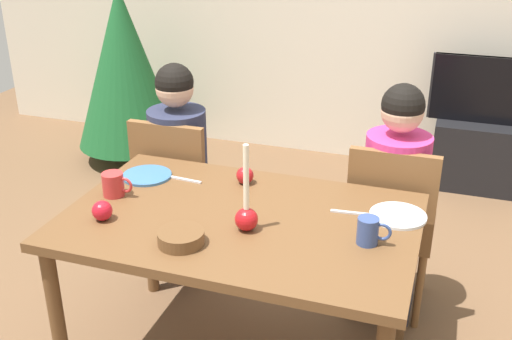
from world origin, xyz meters
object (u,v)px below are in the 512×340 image
object	(u,v)px
tv	(490,90)
apple_by_left_plate	(102,211)
chair_right	(391,220)
apple_near_candle	(245,175)
plate_left	(147,176)
mug_left	(114,184)
christmas_tree	(124,67)
candle_centerpiece	(246,213)
dining_table	(240,235)
person_left_child	(180,175)
tv_stand	(480,154)
mug_right	(369,231)
chair_left	(177,188)
person_right_child	(393,207)
bowl_walnuts	(181,238)
plate_right	(398,216)

from	to	relation	value
tv	apple_by_left_plate	xyz separation A→B (m)	(-1.48, -2.50, 0.08)
chair_right	apple_near_candle	xyz separation A→B (m)	(-0.62, -0.31, 0.28)
plate_left	mug_left	xyz separation A→B (m)	(-0.04, -0.21, 0.05)
christmas_tree	candle_centerpiece	world-z (taller)	christmas_tree
dining_table	person_left_child	bearing A→B (deg)	131.96
tv_stand	mug_right	xyz separation A→B (m)	(-0.46, -2.34, 0.56)
tv_stand	chair_right	bearing A→B (deg)	-104.36
mug_left	mug_right	distance (m)	1.09
tv	mug_left	bearing A→B (deg)	-123.98
plate_left	apple_by_left_plate	xyz separation A→B (m)	(0.03, -0.42, 0.03)
chair_left	mug_right	size ratio (longest dim) A/B	7.11
person_right_child	candle_centerpiece	world-z (taller)	person_right_child
christmas_tree	person_right_child	bearing A→B (deg)	-30.91
bowl_walnuts	plate_right	bearing A→B (deg)	32.31
apple_by_left_plate	plate_left	bearing A→B (deg)	93.78
plate_right	tv	bearing A→B (deg)	79.90
mug_left	bowl_walnuts	size ratio (longest dim) A/B	0.80
candle_centerpiece	person_left_child	bearing A→B (deg)	131.08
person_right_child	mug_left	distance (m)	1.30
christmas_tree	apple_by_left_plate	world-z (taller)	christmas_tree
dining_table	chair_right	bearing A→B (deg)	48.48
chair_left	chair_right	xyz separation A→B (m)	(1.11, 0.00, 0.00)
tv_stand	christmas_tree	bearing A→B (deg)	-172.14
mug_left	mug_right	size ratio (longest dim) A/B	1.09
tv	mug_left	size ratio (longest dim) A/B	5.72
plate_left	mug_right	distance (m)	1.08
dining_table	apple_near_candle	size ratio (longest dim) A/B	18.10
plate_right	bowl_walnuts	bearing A→B (deg)	-147.69
person_left_child	plate_right	world-z (taller)	person_left_child
chair_left	mug_left	bearing A→B (deg)	-89.72
person_left_child	plate_left	bearing A→B (deg)	-84.07
plate_right	bowl_walnuts	world-z (taller)	bowl_walnuts
christmas_tree	mug_right	world-z (taller)	christmas_tree
apple_by_left_plate	candle_centerpiece	bearing A→B (deg)	10.83
chair_right	apple_near_candle	world-z (taller)	chair_right
plate_right	chair_right	bearing A→B (deg)	98.25
chair_left	mug_right	distance (m)	1.30
chair_left	plate_left	xyz separation A→B (m)	(0.04, -0.38, 0.24)
christmas_tree	mug_left	size ratio (longest dim) A/B	10.35
plate_right	christmas_tree	bearing A→B (deg)	142.05
person_left_child	plate_left	size ratio (longest dim) A/B	5.25
person_right_child	tv_stand	xyz separation A→B (m)	(0.43, 1.66, -0.33)
chair_left	apple_by_left_plate	xyz separation A→B (m)	(0.07, -0.80, 0.28)
candle_centerpiece	apple_near_candle	size ratio (longest dim) A/B	4.53
plate_left	apple_by_left_plate	distance (m)	0.42
tv_stand	mug_right	size ratio (longest dim) A/B	5.06
chair_left	apple_near_candle	size ratio (longest dim) A/B	11.64
tv_stand	chair_left	bearing A→B (deg)	-132.42
mug_left	mug_right	bearing A→B (deg)	-2.65
tv_stand	bowl_walnuts	size ratio (longest dim) A/B	3.71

